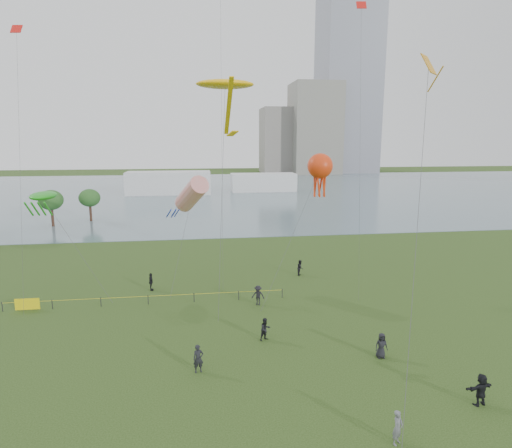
{
  "coord_description": "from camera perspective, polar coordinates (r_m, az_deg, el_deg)",
  "views": [
    {
      "loc": [
        -4.24,
        -21.24,
        14.19
      ],
      "look_at": [
        0.0,
        10.0,
        8.0
      ],
      "focal_mm": 30.0,
      "sensor_mm": 36.0,
      "label": 1
    }
  ],
  "objects": [
    {
      "name": "kite_stingray",
      "position": [
        40.81,
        -4.15,
        18.02
      ],
      "size": [
        5.3,
        10.13,
        19.61
      ],
      "rotation": [
        0.0,
        0.0,
        0.27
      ],
      "color": "#3F3F42"
    },
    {
      "name": "kite_flyer",
      "position": [
        23.34,
        18.37,
        -24.36
      ],
      "size": [
        0.75,
        0.7,
        1.71
      ],
      "primitive_type": "imported",
      "rotation": [
        0.0,
        0.0,
        0.63
      ],
      "color": "slate",
      "rests_on": "ground_plane"
    },
    {
      "name": "lake",
      "position": [
        122.14,
        -5.7,
        4.39
      ],
      "size": [
        400.0,
        120.0,
        0.08
      ],
      "primitive_type": "cube",
      "color": "slate",
      "rests_on": "ground_plane"
    },
    {
      "name": "spectator_d",
      "position": [
        30.52,
        16.37,
        -15.29
      ],
      "size": [
        0.84,
        0.56,
        1.71
      ],
      "primitive_type": "imported",
      "rotation": [
        0.0,
        0.0,
        -0.02
      ],
      "color": "black",
      "rests_on": "ground_plane"
    },
    {
      "name": "tower",
      "position": [
        205.66,
        12.33,
        23.74
      ],
      "size": [
        24.0,
        24.0,
        120.0
      ],
      "primitive_type": "cube",
      "color": "slate",
      "rests_on": "ground_plane"
    },
    {
      "name": "building_mid",
      "position": [
        190.06,
        7.79,
        12.46
      ],
      "size": [
        20.0,
        20.0,
        38.0
      ],
      "primitive_type": "cube",
      "color": "slate",
      "rests_on": "ground_plane"
    },
    {
      "name": "building_low",
      "position": [
        192.68,
        3.18,
        11.04
      ],
      "size": [
        16.0,
        18.0,
        28.0
      ],
      "primitive_type": "cube",
      "color": "slate",
      "rests_on": "ground_plane"
    },
    {
      "name": "pavilion_left",
      "position": [
        117.04,
        -11.54,
        5.4
      ],
      "size": [
        22.0,
        8.0,
        6.0
      ],
      "primitive_type": "cube",
      "color": "silver",
      "rests_on": "ground_plane"
    },
    {
      "name": "ground_plane",
      "position": [
        25.89,
        3.21,
        -22.14
      ],
      "size": [
        400.0,
        400.0,
        0.0
      ],
      "primitive_type": "plane",
      "color": "#213812"
    },
    {
      "name": "kite_delta",
      "position": [
        29.34,
        22.0,
        17.17
      ],
      "size": [
        6.63,
        11.59,
        19.42
      ],
      "rotation": [
        0.0,
        0.0,
        0.24
      ],
      "color": "#3F3F42"
    },
    {
      "name": "pavilion_right",
      "position": [
        121.19,
        0.97,
        5.57
      ],
      "size": [
        18.0,
        7.0,
        5.0
      ],
      "primitive_type": "cube",
      "color": "silver",
      "rests_on": "ground_plane"
    },
    {
      "name": "kite_creature",
      "position": [
        44.38,
        -26.49,
        3.35
      ],
      "size": [
        7.62,
        6.54,
        9.52
      ],
      "rotation": [
        0.0,
        0.0,
        0.4
      ],
      "color": "#3F3F42"
    },
    {
      "name": "spectator_b",
      "position": [
        37.82,
        0.27,
        -9.49
      ],
      "size": [
        1.3,
        1.01,
        1.77
      ],
      "primitive_type": "imported",
      "rotation": [
        0.0,
        0.0,
        -0.35
      ],
      "color": "black",
      "rests_on": "ground_plane"
    },
    {
      "name": "spectator_g",
      "position": [
        46.05,
        5.92,
        -5.81
      ],
      "size": [
        0.9,
        1.0,
        1.67
      ],
      "primitive_type": "imported",
      "rotation": [
        0.0,
        0.0,
        1.16
      ],
      "color": "black",
      "rests_on": "ground_plane"
    },
    {
      "name": "kite_windsock",
      "position": [
        41.47,
        -8.6,
        3.93
      ],
      "size": [
        4.28,
        5.94,
        11.03
      ],
      "rotation": [
        0.0,
        0.0,
        0.31
      ],
      "color": "#3F3F42"
    },
    {
      "name": "small_kites",
      "position": [
        44.16,
        -6.93,
        27.02
      ],
      "size": [
        31.24,
        5.71,
        6.46
      ],
      "color": "red"
    },
    {
      "name": "fence",
      "position": [
        40.42,
        -22.97,
        -9.53
      ],
      "size": [
        24.07,
        0.07,
        1.05
      ],
      "color": "black",
      "rests_on": "ground_plane"
    },
    {
      "name": "spectator_c",
      "position": [
        42.52,
        -13.82,
        -7.5
      ],
      "size": [
        0.52,
        1.04,
        1.71
      ],
      "primitive_type": "imported",
      "rotation": [
        0.0,
        0.0,
        1.67
      ],
      "color": "black",
      "rests_on": "ground_plane"
    },
    {
      "name": "spectator_e",
      "position": [
        27.67,
        27.8,
        -18.96
      ],
      "size": [
        1.75,
        0.82,
        1.82
      ],
      "primitive_type": "imported",
      "rotation": [
        0.0,
        0.0,
        3.31
      ],
      "color": "black",
      "rests_on": "ground_plane"
    },
    {
      "name": "spectator_f",
      "position": [
        27.99,
        -7.7,
        -17.37
      ],
      "size": [
        0.72,
        0.55,
        1.78
      ],
      "primitive_type": "imported",
      "rotation": [
        0.0,
        0.0,
        0.2
      ],
      "color": "black",
      "rests_on": "ground_plane"
    },
    {
      "name": "spectator_a",
      "position": [
        31.65,
        1.26,
        -13.85
      ],
      "size": [
        1.01,
        0.92,
        1.67
      ],
      "primitive_type": "imported",
      "rotation": [
        0.0,
        0.0,
        0.45
      ],
      "color": "black",
      "rests_on": "ground_plane"
    },
    {
      "name": "kite_octopus",
      "position": [
        40.93,
        8.54,
        7.57
      ],
      "size": [
        7.64,
        6.86,
        13.01
      ],
      "rotation": [
        0.0,
        0.0,
        0.27
      ],
      "color": "#3F3F42"
    }
  ]
}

